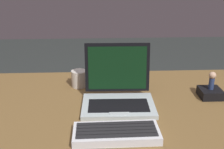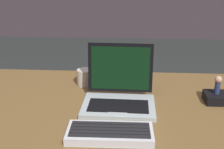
# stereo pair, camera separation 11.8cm
# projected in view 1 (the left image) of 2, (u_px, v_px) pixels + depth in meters

# --- Properties ---
(desk) EXTENTS (1.78, 0.78, 0.72)m
(desk) POSITION_uv_depth(u_px,v_px,m) (101.00, 117.00, 1.27)
(desk) COLOR brown
(desk) RESTS_ON ground
(laptop_front) EXTENTS (0.31, 0.25, 0.25)m
(laptop_front) POSITION_uv_depth(u_px,v_px,m) (119.00, 93.00, 1.23)
(laptop_front) COLOR #AEBDBF
(laptop_front) RESTS_ON desk
(external_keyboard) EXTENTS (0.31, 0.13, 0.03)m
(external_keyboard) POSITION_uv_depth(u_px,v_px,m) (117.00, 133.00, 1.00)
(external_keyboard) COLOR silver
(external_keyboard) RESTS_ON desk
(figurine_stand) EXTENTS (0.10, 0.10, 0.04)m
(figurine_stand) POSITION_uv_depth(u_px,v_px,m) (211.00, 93.00, 1.30)
(figurine_stand) COLOR black
(figurine_stand) RESTS_ON desk
(figurine) EXTENTS (0.03, 0.03, 0.08)m
(figurine) POSITION_uv_depth(u_px,v_px,m) (213.00, 79.00, 1.28)
(figurine) COLOR navy
(figurine) RESTS_ON figurine_stand
(coffee_mug) EXTENTS (0.11, 0.08, 0.08)m
(coffee_mug) POSITION_uv_depth(u_px,v_px,m) (80.00, 79.00, 1.41)
(coffee_mug) COLOR beige
(coffee_mug) RESTS_ON desk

